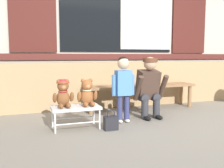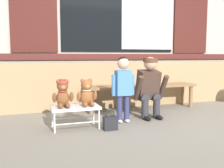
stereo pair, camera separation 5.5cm
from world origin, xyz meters
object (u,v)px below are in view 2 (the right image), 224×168
at_px(small_display_bench, 75,109).
at_px(child_standing, 123,82).
at_px(handbag_on_ground, 110,123).
at_px(teddy_bear_plain, 87,93).
at_px(wooden_bench_long, 141,89).
at_px(adult_crouching, 149,87).
at_px(teddy_bear_with_hat, 63,94).

height_order(small_display_bench, child_standing, child_standing).
xyz_separation_m(small_display_bench, child_standing, (0.71, 0.08, 0.33)).
bearing_deg(handbag_on_ground, child_standing, 46.58).
relative_size(teddy_bear_plain, handbag_on_ground, 1.34).
height_order(small_display_bench, handbag_on_ground, small_display_bench).
bearing_deg(small_display_bench, wooden_bench_long, 32.71).
distance_m(small_display_bench, child_standing, 0.79).
bearing_deg(wooden_bench_long, handbag_on_ground, -130.55).
relative_size(wooden_bench_long, handbag_on_ground, 7.72).
bearing_deg(teddy_bear_plain, adult_crouching, 12.64).
distance_m(small_display_bench, adult_crouching, 1.25).
distance_m(teddy_bear_with_hat, teddy_bear_plain, 0.32).
xyz_separation_m(wooden_bench_long, handbag_on_ground, (-0.95, -1.11, -0.28)).
xyz_separation_m(wooden_bench_long, teddy_bear_with_hat, (-1.53, -0.88, 0.10)).
bearing_deg(handbag_on_ground, teddy_bear_plain, 137.81).
relative_size(small_display_bench, child_standing, 0.67).
xyz_separation_m(teddy_bear_with_hat, adult_crouching, (1.37, 0.24, 0.01)).
bearing_deg(adult_crouching, small_display_bench, -168.92).
relative_size(teddy_bear_with_hat, handbag_on_ground, 1.34).
distance_m(child_standing, handbag_on_ground, 0.66).
distance_m(teddy_bear_with_hat, child_standing, 0.89).
height_order(wooden_bench_long, handbag_on_ground, wooden_bench_long).
bearing_deg(teddy_bear_with_hat, child_standing, 5.14).
relative_size(small_display_bench, adult_crouching, 0.67).
bearing_deg(teddy_bear_plain, handbag_on_ground, -42.19).
xyz_separation_m(adult_crouching, handbag_on_ground, (-0.79, -0.47, -0.38)).
bearing_deg(small_display_bench, adult_crouching, 11.08).
bearing_deg(small_display_bench, handbag_on_ground, -29.07).
relative_size(adult_crouching, handbag_on_ground, 3.49).
bearing_deg(teddy_bear_with_hat, handbag_on_ground, -22.08).
relative_size(child_standing, adult_crouching, 1.01).
bearing_deg(child_standing, teddy_bear_plain, -171.84).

